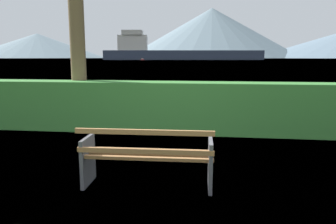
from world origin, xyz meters
TOP-DOWN VIEW (x-y plane):
  - ground_plane at (0.00, 0.00)m, footprint 1400.00×1400.00m
  - water_surface at (0.00, 307.74)m, footprint 620.00×620.00m
  - park_bench at (0.00, -0.06)m, footprint 1.80×0.63m
  - hedge_row at (0.00, 3.35)m, footprint 13.85×0.78m
  - cargo_ship_large at (-25.00, 205.30)m, footprint 101.48×28.23m
  - fishing_boat_near at (-36.98, 173.36)m, footprint 2.54×4.91m
  - sailboat_mid at (-72.22, 170.02)m, footprint 5.82×2.99m
  - distant_hills at (25.56, 591.68)m, footprint 840.76×339.47m

SIDE VIEW (x-z plane):
  - ground_plane at x=0.00m, z-range 0.00..0.00m
  - water_surface at x=0.00m, z-range 0.00..0.00m
  - fishing_boat_near at x=-36.98m, z-range -0.13..0.88m
  - park_bench at x=0.00m, z-range -0.01..0.86m
  - sailboat_mid at x=-72.22m, z-range -0.21..1.21m
  - hedge_row at x=0.00m, z-range 0.00..1.19m
  - cargo_ship_large at x=-25.00m, z-range -4.02..14.23m
  - distant_hills at x=25.56m, z-range -9.80..78.73m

